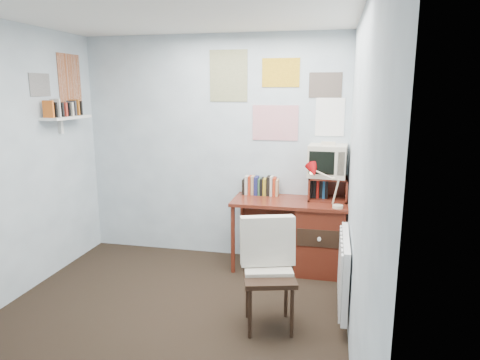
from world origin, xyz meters
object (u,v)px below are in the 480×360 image
object	(u,v)px
desk_chair	(269,277)
radiator	(344,271)
desk_lamp	(339,189)
wall_shelf	(67,118)
desk	(314,234)
tv_riser	(328,188)
crt_tv	(328,159)

from	to	relation	value
desk_chair	radiator	size ratio (longest dim) A/B	1.09
desk_lamp	wall_shelf	size ratio (longest dim) A/B	0.61
desk	radiator	size ratio (longest dim) A/B	1.50
tv_riser	desk_lamp	bearing A→B (deg)	-71.03
desk	tv_riser	world-z (taller)	tv_riser
tv_riser	wall_shelf	world-z (taller)	wall_shelf
wall_shelf	desk_chair	bearing A→B (deg)	-20.36
tv_riser	radiator	world-z (taller)	tv_riser
desk_lamp	wall_shelf	bearing A→B (deg)	-170.14
tv_riser	wall_shelf	bearing A→B (deg)	-169.68
desk	desk_chair	bearing A→B (deg)	-104.02
desk_lamp	crt_tv	distance (m)	0.43
desk_chair	crt_tv	bearing A→B (deg)	58.56
desk_chair	desk_lamp	xyz separation A→B (m)	(0.53, 1.02, 0.51)
desk	desk_chair	distance (m)	1.26
desk	crt_tv	distance (m)	0.81
wall_shelf	desk	bearing A→B (deg)	8.40
desk	radiator	xyz separation A→B (m)	(0.29, -0.93, 0.01)
desk	desk_lamp	world-z (taller)	desk_lamp
desk	tv_riser	distance (m)	0.51
tv_riser	crt_tv	size ratio (longest dim) A/B	1.04
desk_lamp	wall_shelf	xyz separation A→B (m)	(-2.80, -0.18, 0.67)
desk_lamp	tv_riser	xyz separation A→B (m)	(-0.11, 0.31, -0.06)
desk_chair	radiator	xyz separation A→B (m)	(0.59, 0.29, -0.01)
tv_riser	wall_shelf	xyz separation A→B (m)	(-2.69, -0.49, 0.74)
desk_lamp	crt_tv	world-z (taller)	crt_tv
desk_lamp	desk	bearing A→B (deg)	144.81
desk	tv_riser	xyz separation A→B (m)	(0.12, 0.11, 0.48)
desk_chair	crt_tv	size ratio (longest dim) A/B	2.25
desk_chair	wall_shelf	bearing A→B (deg)	145.06
crt_tv	radiator	size ratio (longest dim) A/B	0.48
crt_tv	radiator	xyz separation A→B (m)	(0.18, -1.06, -0.77)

